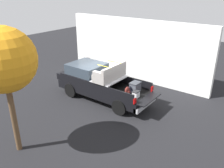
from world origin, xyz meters
TOP-DOWN VIEW (x-y plane):
  - ground_plane at (0.00, 0.00)m, footprint 40.00×40.00m
  - pickup_truck at (0.37, -0.00)m, footprint 6.05×2.06m
  - building_facade at (0.37, -3.88)m, footprint 10.59×0.36m
  - tree_background at (-0.07, 5.57)m, footprint 2.35×2.35m
  - trash_can at (4.10, -3.04)m, footprint 0.60×0.60m

SIDE VIEW (x-z plane):
  - ground_plane at x=0.00m, z-range 0.00..0.00m
  - trash_can at x=4.10m, z-range 0.01..0.99m
  - pickup_truck at x=0.37m, z-range -0.13..2.09m
  - building_facade at x=0.37m, z-range 0.00..4.14m
  - tree_background at x=-0.07m, z-range 1.27..6.20m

